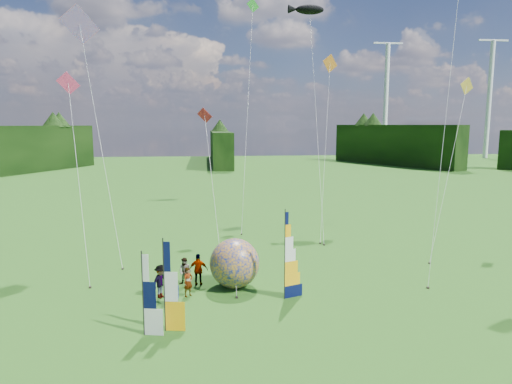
{
  "coord_description": "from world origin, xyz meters",
  "views": [
    {
      "loc": [
        -3.44,
        -17.97,
        8.78
      ],
      "look_at": [
        -1.0,
        4.0,
        5.5
      ],
      "focal_mm": 32.0,
      "sensor_mm": 36.0,
      "label": 1
    }
  ],
  "objects": [
    {
      "name": "ground",
      "position": [
        0.0,
        0.0,
        0.0
      ],
      "size": [
        220.0,
        220.0,
        0.0
      ],
      "primitive_type": "plane",
      "color": "#366D20",
      "rests_on": "ground"
    },
    {
      "name": "treeline_ring",
      "position": [
        0.0,
        0.0,
        4.0
      ],
      "size": [
        210.0,
        210.0,
        8.0
      ],
      "primitive_type": null,
      "color": "#1E3A0F",
      "rests_on": "ground"
    },
    {
      "name": "turbine_left",
      "position": [
        70.0,
        95.0,
        15.0
      ],
      "size": [
        8.0,
        1.2,
        30.0
      ],
      "primitive_type": null,
      "color": "silver",
      "rests_on": "ground"
    },
    {
      "name": "turbine_right",
      "position": [
        45.0,
        102.0,
        15.0
      ],
      "size": [
        8.0,
        1.2,
        30.0
      ],
      "primitive_type": null,
      "color": "silver",
      "rests_on": "ground"
    },
    {
      "name": "feather_banner_main",
      "position": [
        0.43,
        3.85,
        2.25
      ],
      "size": [
        1.18,
        0.53,
        4.49
      ],
      "primitive_type": null,
      "rotation": [
        0.0,
        0.0,
        0.36
      ],
      "color": "#080D39",
      "rests_on": "ground"
    },
    {
      "name": "side_banner_left",
      "position": [
        -5.27,
        0.86,
        1.97
      ],
      "size": [
        1.09,
        0.28,
        3.95
      ],
      "primitive_type": null,
      "rotation": [
        0.0,
        0.0,
        -0.17
      ],
      "color": "#FFAC0D",
      "rests_on": "ground"
    },
    {
      "name": "side_banner_far",
      "position": [
        -6.12,
        0.55,
        1.76
      ],
      "size": [
        1.03,
        0.32,
        3.52
      ],
      "primitive_type": null,
      "rotation": [
        0.0,
        0.0,
        -0.22
      ],
      "color": "white",
      "rests_on": "ground"
    },
    {
      "name": "bol_inflatable",
      "position": [
        -1.97,
        5.82,
        1.35
      ],
      "size": [
        3.26,
        3.26,
        2.7
      ],
      "primitive_type": "sphere",
      "rotation": [
        0.0,
        0.0,
        -0.24
      ],
      "color": "navy",
      "rests_on": "ground"
    },
    {
      "name": "spectator_a",
      "position": [
        -4.43,
        4.78,
        0.76
      ],
      "size": [
        0.66,
        0.63,
        1.52
      ],
      "primitive_type": "imported",
      "rotation": [
        0.0,
        0.0,
        0.69
      ],
      "color": "#66594C",
      "rests_on": "ground"
    },
    {
      "name": "spectator_b",
      "position": [
        -4.66,
        6.46,
        0.77
      ],
      "size": [
        0.83,
        0.64,
        1.54
      ],
      "primitive_type": "imported",
      "rotation": [
        0.0,
        0.0,
        -0.43
      ],
      "color": "#66594C",
      "rests_on": "ground"
    },
    {
      "name": "spectator_c",
      "position": [
        -5.8,
        4.74,
        0.86
      ],
      "size": [
        0.96,
        1.15,
        1.72
      ],
      "primitive_type": "imported",
      "rotation": [
        0.0,
        0.0,
        0.98
      ],
      "color": "#66594C",
      "rests_on": "ground"
    },
    {
      "name": "spectator_d",
      "position": [
        -3.92,
        6.3,
        0.89
      ],
      "size": [
        1.09,
        0.55,
        1.78
      ],
      "primitive_type": "imported",
      "rotation": [
        0.0,
        0.0,
        3.02
      ],
      "color": "#66594C",
      "rests_on": "ground"
    },
    {
      "name": "camp_chair",
      "position": [
        -5.12,
        3.42,
        0.5
      ],
      "size": [
        0.58,
        0.58,
        1.0
      ],
      "primitive_type": null,
      "rotation": [
        0.0,
        0.0,
        -0.01
      ],
      "color": "navy",
      "rests_on": "ground"
    },
    {
      "name": "kite_whale",
      "position": [
        5.79,
        19.78,
        10.48
      ],
      "size": [
        4.68,
        15.26,
        20.97
      ],
      "primitive_type": null,
      "rotation": [
        0.0,
        0.0,
        0.01
      ],
      "color": "black",
      "rests_on": "ground"
    },
    {
      "name": "kite_rainbow_delta",
      "position": [
        -10.21,
        12.59,
        8.84
      ],
      "size": [
        10.15,
        11.93,
        17.67
      ],
      "primitive_type": null,
      "rotation": [
        0.0,
        0.0,
        0.29
      ],
      "color": "#F25A3D",
      "rests_on": "ground"
    },
    {
      "name": "kite_parafoil",
      "position": [
        10.47,
        7.43,
        10.08
      ],
      "size": [
        10.3,
        11.45,
        20.16
      ],
      "primitive_type": null,
      "rotation": [
        0.0,
        0.0,
        0.33
      ],
      "color": "#B7132F",
      "rests_on": "ground"
    },
    {
      "name": "small_kite_red",
      "position": [
        -2.99,
        15.04,
        5.26
      ],
      "size": [
        5.59,
        10.12,
        10.52
      ],
      "primitive_type": null,
      "rotation": [
        0.0,
        0.0,
        -0.29
      ],
      "color": "red",
      "rests_on": "ground"
    },
    {
      "name": "small_kite_orange",
      "position": [
        6.33,
        18.51,
        7.74
      ],
      "size": [
        9.5,
        12.45,
        15.48
      ],
      "primitive_type": null,
      "rotation": [
        0.0,
        0.0,
        0.41
      ],
      "color": "orange",
      "rests_on": "ground"
    },
    {
      "name": "small_kite_yellow",
      "position": [
        13.3,
        11.69,
        6.35
      ],
      "size": [
        9.84,
        10.32,
        12.7
      ],
      "primitive_type": null,
      "rotation": [
        0.0,
        0.0,
        0.33
      ],
      "color": "gold",
      "rests_on": "ground"
    },
    {
      "name": "small_kite_pink",
      "position": [
        -10.9,
        9.65,
        6.27
      ],
      "size": [
        7.05,
        9.57,
        12.54
      ],
      "primitive_type": null,
      "rotation": [
        0.0,
        0.0,
        0.32
      ],
      "color": "#E4366A",
      "rests_on": "ground"
    },
    {
      "name": "small_kite_green",
      "position": [
        0.4,
        23.31,
        10.74
      ],
      "size": [
        7.35,
        14.03,
        21.49
      ],
      "primitive_type": null,
      "rotation": [
        0.0,
        0.0,
        0.24
      ],
      "color": "green",
      "rests_on": "ground"
    }
  ]
}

